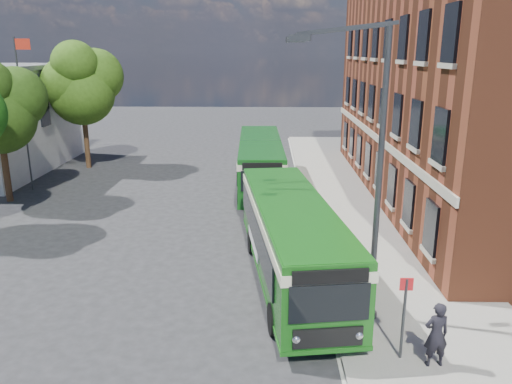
{
  "coord_description": "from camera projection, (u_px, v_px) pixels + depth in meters",
  "views": [
    {
      "loc": [
        1.94,
        -16.19,
        8.24
      ],
      "look_at": [
        1.43,
        5.08,
        2.2
      ],
      "focal_mm": 35.0,
      "sensor_mm": 36.0,
      "label": 1
    }
  ],
  "objects": [
    {
      "name": "ground",
      "position": [
        213.0,
        289.0,
        17.86
      ],
      "size": [
        120.0,
        120.0,
        0.0
      ],
      "primitive_type": "plane",
      "color": "#262629",
      "rests_on": "ground"
    },
    {
      "name": "pavement",
      "position": [
        367.0,
        217.0,
        25.37
      ],
      "size": [
        6.0,
        48.0,
        0.15
      ],
      "primitive_type": "cube",
      "color": "gray",
      "rests_on": "ground"
    },
    {
      "name": "kerb_line",
      "position": [
        307.0,
        218.0,
        25.46
      ],
      "size": [
        0.12,
        48.0,
        0.01
      ],
      "primitive_type": "cube",
      "color": "beige",
      "rests_on": "ground"
    },
    {
      "name": "brick_office",
      "position": [
        489.0,
        75.0,
        27.17
      ],
      "size": [
        12.1,
        26.0,
        14.2
      ],
      "color": "brown",
      "rests_on": "ground"
    },
    {
      "name": "flagpole",
      "position": [
        24.0,
        109.0,
        29.3
      ],
      "size": [
        0.95,
        0.1,
        9.0
      ],
      "color": "#343639",
      "rests_on": "ground"
    },
    {
      "name": "street_lamp",
      "position": [
        367.0,
        174.0,
        14.52
      ],
      "size": [
        2.96,
        2.38,
        9.0
      ],
      "color": "#343639",
      "rests_on": "ground"
    },
    {
      "name": "bus_stop_sign",
      "position": [
        404.0,
        313.0,
        13.28
      ],
      "size": [
        0.35,
        0.08,
        2.52
      ],
      "color": "#343639",
      "rests_on": "ground"
    },
    {
      "name": "bus_front",
      "position": [
        291.0,
        233.0,
        18.17
      ],
      "size": [
        4.02,
        11.32,
        3.02
      ],
      "color": "#155614",
      "rests_on": "ground"
    },
    {
      "name": "bus_rear",
      "position": [
        260.0,
        159.0,
        30.61
      ],
      "size": [
        2.95,
        11.95,
        3.02
      ],
      "color": "#114C15",
      "rests_on": "ground"
    },
    {
      "name": "pedestrian_a",
      "position": [
        436.0,
        334.0,
        13.09
      ],
      "size": [
        0.72,
        0.53,
        1.83
      ],
      "primitive_type": "imported",
      "rotation": [
        0.0,
        0.0,
        3.28
      ],
      "color": "black",
      "rests_on": "pavement"
    },
    {
      "name": "pedestrian_b",
      "position": [
        362.0,
        307.0,
        14.73
      ],
      "size": [
        0.78,
        0.61,
        1.59
      ],
      "primitive_type": "imported",
      "rotation": [
        0.0,
        0.0,
        3.15
      ],
      "color": "black",
      "rests_on": "pavement"
    },
    {
      "name": "tree_right",
      "position": [
        82.0,
        83.0,
        34.75
      ],
      "size": [
        5.3,
        5.04,
        8.95
      ],
      "color": "#361F13",
      "rests_on": "ground"
    }
  ]
}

